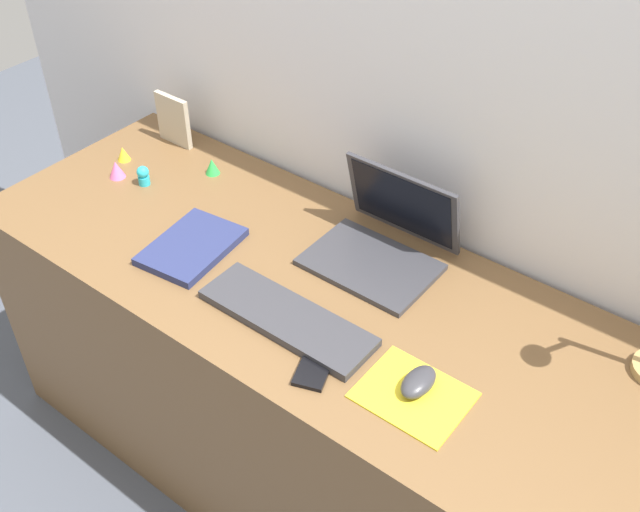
# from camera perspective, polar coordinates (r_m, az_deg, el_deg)

# --- Properties ---
(ground_plane) EXTENTS (6.00, 6.00, 0.00)m
(ground_plane) POSITION_cam_1_polar(r_m,az_deg,el_deg) (2.30, -0.70, -15.79)
(ground_plane) COLOR #474C56
(back_wall) EXTENTS (2.95, 0.05, 1.62)m
(back_wall) POSITION_cam_1_polar(r_m,az_deg,el_deg) (1.94, 5.82, 5.39)
(back_wall) COLOR silver
(back_wall) RESTS_ON ground_plane
(desk) EXTENTS (1.75, 0.65, 0.74)m
(desk) POSITION_cam_1_polar(r_m,az_deg,el_deg) (2.01, -0.78, -9.78)
(desk) COLOR brown
(desk) RESTS_ON ground_plane
(laptop) EXTENTS (0.30, 0.26, 0.21)m
(laptop) POSITION_cam_1_polar(r_m,az_deg,el_deg) (1.79, 4.93, 1.43)
(laptop) COLOR #333338
(laptop) RESTS_ON desk
(keyboard) EXTENTS (0.41, 0.13, 0.02)m
(keyboard) POSITION_cam_1_polar(r_m,az_deg,el_deg) (1.64, -2.52, -4.68)
(keyboard) COLOR #333338
(keyboard) RESTS_ON desk
(mousepad) EXTENTS (0.21, 0.17, 0.00)m
(mousepad) POSITION_cam_1_polar(r_m,az_deg,el_deg) (1.51, 7.08, -10.41)
(mousepad) COLOR yellow
(mousepad) RESTS_ON desk
(mouse) EXTENTS (0.06, 0.10, 0.03)m
(mouse) POSITION_cam_1_polar(r_m,az_deg,el_deg) (1.51, 7.46, -9.43)
(mouse) COLOR #333338
(mouse) RESTS_ON mousepad
(cell_phone) EXTENTS (0.10, 0.14, 0.01)m
(cell_phone) POSITION_cam_1_polar(r_m,az_deg,el_deg) (1.55, -0.31, -8.23)
(cell_phone) COLOR black
(cell_phone) RESTS_ON desk
(notebook_pad) EXTENTS (0.20, 0.26, 0.02)m
(notebook_pad) POSITION_cam_1_polar(r_m,az_deg,el_deg) (1.85, -9.68, 0.72)
(notebook_pad) COLOR navy
(notebook_pad) RESTS_ON desk
(picture_frame) EXTENTS (0.12, 0.02, 0.15)m
(picture_frame) POSITION_cam_1_polar(r_m,az_deg,el_deg) (2.24, -11.04, 10.07)
(picture_frame) COLOR #B2A58C
(picture_frame) RESTS_ON desk
(toy_figurine_pink) EXTENTS (0.04, 0.04, 0.05)m
(toy_figurine_pink) POSITION_cam_1_polar(r_m,az_deg,el_deg) (2.15, -15.16, 6.35)
(toy_figurine_pink) COLOR pink
(toy_figurine_pink) RESTS_ON desk
(toy_figurine_green) EXTENTS (0.04, 0.04, 0.05)m
(toy_figurine_green) POSITION_cam_1_polar(r_m,az_deg,el_deg) (2.11, -8.17, 6.73)
(toy_figurine_green) COLOR green
(toy_figurine_green) RESTS_ON desk
(toy_figurine_cyan) EXTENTS (0.03, 0.03, 0.06)m
(toy_figurine_cyan) POSITION_cam_1_polar(r_m,az_deg,el_deg) (2.10, -13.23, 5.97)
(toy_figurine_cyan) COLOR #28B7CC
(toy_figurine_cyan) RESTS_ON desk
(toy_figurine_yellow) EXTENTS (0.04, 0.04, 0.04)m
(toy_figurine_yellow) POSITION_cam_1_polar(r_m,az_deg,el_deg) (2.22, -14.67, 7.51)
(toy_figurine_yellow) COLOR yellow
(toy_figurine_yellow) RESTS_ON desk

